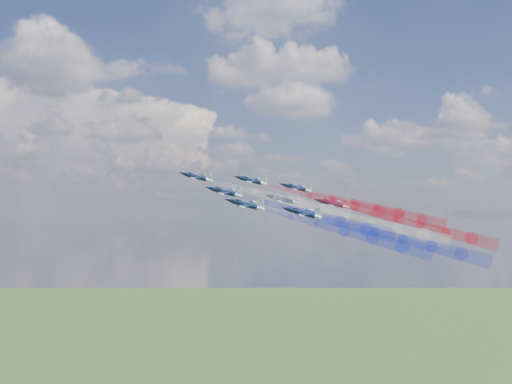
{
  "coord_description": "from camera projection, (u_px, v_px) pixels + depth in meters",
  "views": [
    {
      "loc": [
        -14.27,
        -155.15,
        122.28
      ],
      "look_at": [
        3.63,
        6.55,
        128.11
      ],
      "focal_mm": 42.6,
      "sensor_mm": 36.0,
      "label": 1
    }
  ],
  "objects": [
    {
      "name": "jet_outer_right",
      "position": [
        296.0,
        188.0,
        180.39
      ],
      "size": [
        13.87,
        12.82,
        6.77
      ],
      "primitive_type": null,
      "rotation": [
        0.25,
        -0.16,
        1.08
      ],
      "color": "black"
    },
    {
      "name": "jet_outer_left",
      "position": [
        246.0,
        205.0,
        143.27
      ],
      "size": [
        13.87,
        12.82,
        6.77
      ],
      "primitive_type": null,
      "rotation": [
        0.25,
        -0.16,
        1.08
      ],
      "color": "black"
    },
    {
      "name": "trail_inner_left",
      "position": [
        314.0,
        215.0,
        146.68
      ],
      "size": [
        36.18,
        20.6,
        13.55
      ],
      "primitive_type": null,
      "rotation": [
        0.25,
        -0.16,
        1.08
      ],
      "color": "#1A2FE0"
    },
    {
      "name": "trail_rear_left",
      "position": [
        403.0,
        239.0,
        138.25
      ],
      "size": [
        36.18,
        20.6,
        13.55
      ],
      "primitive_type": null,
      "rotation": [
        0.25,
        -0.16,
        1.08
      ],
      "color": "#1A2FE0"
    },
    {
      "name": "jet_lead",
      "position": [
        197.0,
        177.0,
        167.74
      ],
      "size": [
        13.87,
        12.82,
        6.77
      ],
      "primitive_type": null,
      "rotation": [
        0.25,
        -0.16,
        1.08
      ],
      "color": "black"
    },
    {
      "name": "jet_rear_left",
      "position": [
        303.0,
        213.0,
        146.37
      ],
      "size": [
        13.87,
        12.82,
        6.77
      ],
      "primitive_type": null,
      "rotation": [
        0.25,
        -0.16,
        1.08
      ],
      "color": "black"
    },
    {
      "name": "trail_outer_right",
      "position": [
        376.0,
        208.0,
        172.27
      ],
      "size": [
        36.18,
        20.6,
        13.55
      ],
      "primitive_type": null,
      "rotation": [
        0.25,
        -0.16,
        1.08
      ],
      "color": "red"
    },
    {
      "name": "trail_rear_right",
      "position": [
        420.0,
        226.0,
        158.94
      ],
      "size": [
        36.18,
        20.6,
        13.55
      ],
      "primitive_type": null,
      "rotation": [
        0.25,
        -0.16,
        1.08
      ],
      "color": "red"
    },
    {
      "name": "jet_rear_right",
      "position": [
        332.0,
        204.0,
        167.06
      ],
      "size": [
        13.87,
        12.82,
        6.77
      ],
      "primitive_type": null,
      "rotation": [
        0.25,
        -0.16,
        1.08
      ],
      "color": "black"
    },
    {
      "name": "trail_inner_right",
      "position": [
        332.0,
        201.0,
        165.17
      ],
      "size": [
        36.18,
        20.6,
        13.55
      ],
      "primitive_type": null,
      "rotation": [
        0.25,
        -0.16,
        1.08
      ],
      "color": "red"
    },
    {
      "name": "jet_inner_left",
      "position": [
        225.0,
        192.0,
        154.81
      ],
      "size": [
        13.87,
        12.82,
        6.77
      ],
      "primitive_type": null,
      "rotation": [
        0.25,
        -0.16,
        1.08
      ],
      "color": "black"
    },
    {
      "name": "jet_center_third",
      "position": [
        282.0,
        199.0,
        160.51
      ],
      "size": [
        13.87,
        12.82,
        6.77
      ],
      "primitive_type": null,
      "rotation": [
        0.25,
        -0.16,
        1.08
      ],
      "color": "black"
    },
    {
      "name": "jet_inner_right",
      "position": [
        251.0,
        181.0,
        173.29
      ],
      "size": [
        13.87,
        12.82,
        6.77
      ],
      "primitive_type": null,
      "rotation": [
        0.25,
        -0.16,
        1.08
      ],
      "color": "black"
    },
    {
      "name": "trail_center_third",
      "position": [
        371.0,
        222.0,
        152.39
      ],
      "size": [
        36.18,
        20.6,
        13.55
      ],
      "primitive_type": null,
      "rotation": [
        0.25,
        -0.16,
        1.08
      ],
      "color": "white"
    },
    {
      "name": "trail_outer_left",
      "position": [
        344.0,
        231.0,
        135.15
      ],
      "size": [
        36.18,
        20.6,
        13.55
      ],
      "primitive_type": null,
      "rotation": [
        0.25,
        -0.16,
        1.08
      ],
      "color": "#1A2FE0"
    },
    {
      "name": "trail_lead",
      "position": [
        278.0,
        198.0,
        159.62
      ],
      "size": [
        36.18,
        20.6,
        13.55
      ],
      "primitive_type": null,
      "rotation": [
        0.25,
        -0.16,
        1.08
      ],
      "color": "white"
    }
  ]
}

